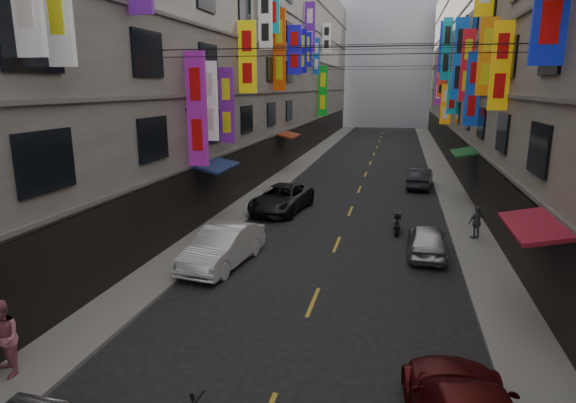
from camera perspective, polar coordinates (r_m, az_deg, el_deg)
The scene contains 16 objects.
sidewalk_left at distance 39.71m, azimuth 0.51°, elevation 3.68°, with size 2.00×90.00×0.12m, color slate.
sidewalk_right at distance 38.97m, azimuth 18.03°, elevation 2.83°, with size 2.00×90.00×0.12m, color slate.
building_row_left at distance 40.93m, azimuth -8.06°, elevation 17.09°, with size 10.14×90.00×19.00m.
building_row_right at distance 39.48m, azimuth 28.09°, elevation 15.85°, with size 10.14×90.00×19.00m.
haze_block at distance 88.35m, azimuth 11.83°, elevation 15.90°, with size 18.00×8.00×22.00m, color silver.
shop_signage at distance 31.62m, azimuth 8.78°, elevation 17.74°, with size 14.00×55.00×12.03m.
street_awnings at distance 22.84m, azimuth 3.48°, elevation 3.86°, with size 13.99×35.20×0.41m.
overhead_cables at distance 26.40m, azimuth 8.01°, elevation 17.68°, with size 14.00×38.04×1.24m.
lane_markings at distance 35.94m, azimuth 8.85°, elevation 2.40°, with size 0.12×80.20×0.01m.
scooter_far_right at distance 23.55m, azimuth 12.81°, elevation -2.54°, with size 0.50×1.80×1.14m.
car_left_mid at distance 18.88m, azimuth -7.73°, elevation -5.29°, with size 1.63×4.67×1.54m, color white.
car_left_far at distance 26.78m, azimuth -0.74°, elevation 0.37°, with size 2.43×5.27×1.47m, color black.
car_right_mid at distance 20.64m, azimuth 16.17°, elevation -4.40°, with size 1.55×3.86×1.31m, color #BAB9BE.
car_right_far at distance 34.22m, azimuth 15.39°, elevation 2.67°, with size 1.44×4.13×1.36m, color #25242C.
pedestrian_lfar at distance 13.44m, azimuth -30.80°, elevation -13.84°, with size 0.91×0.63×1.88m, color #CF6E85.
pedestrian_rfar at distance 23.16m, azimuth 21.46°, elevation -2.30°, with size 0.89×0.51×1.52m, color slate.
Camera 1 is at (2.44, 3.79, 6.79)m, focal length 30.00 mm.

